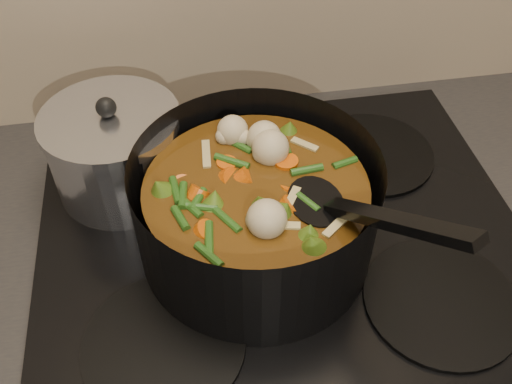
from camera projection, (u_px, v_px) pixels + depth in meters
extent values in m
cube|color=black|center=(282.00, 257.00, 0.76)|extent=(2.64, 0.64, 0.05)
cube|color=black|center=(283.00, 241.00, 0.74)|extent=(0.62, 0.54, 0.02)
cylinder|color=black|center=(164.00, 343.00, 0.62)|extent=(0.18, 0.18, 0.01)
cylinder|color=black|center=(441.00, 301.00, 0.66)|extent=(0.18, 0.18, 0.01)
cylinder|color=black|center=(153.00, 179.00, 0.80)|extent=(0.18, 0.18, 0.01)
cylinder|color=black|center=(372.00, 153.00, 0.84)|extent=(0.18, 0.18, 0.01)
cylinder|color=black|center=(256.00, 208.00, 0.67)|extent=(0.35, 0.35, 0.14)
cylinder|color=black|center=(256.00, 244.00, 0.72)|extent=(0.28, 0.28, 0.01)
cylinder|color=#4F2D0D|center=(256.00, 215.00, 0.68)|extent=(0.26, 0.26, 0.10)
cylinder|color=#EF580B|center=(289.00, 184.00, 0.65)|extent=(0.03, 0.03, 0.03)
cylinder|color=#EF580B|center=(274.00, 151.00, 0.69)|extent=(0.04, 0.04, 0.03)
cylinder|color=#EF580B|center=(202.00, 146.00, 0.70)|extent=(0.04, 0.04, 0.03)
cylinder|color=#EF580B|center=(210.00, 196.00, 0.64)|extent=(0.03, 0.03, 0.03)
cylinder|color=#EF580B|center=(235.00, 243.00, 0.59)|extent=(0.04, 0.03, 0.03)
cylinder|color=#EF580B|center=(281.00, 205.00, 0.63)|extent=(0.04, 0.04, 0.03)
cylinder|color=#EF580B|center=(312.00, 176.00, 0.66)|extent=(0.03, 0.04, 0.03)
cylinder|color=#EF580B|center=(272.00, 134.00, 0.71)|extent=(0.03, 0.03, 0.03)
cylinder|color=#EF580B|center=(222.00, 167.00, 0.67)|extent=(0.04, 0.04, 0.03)
sphere|color=beige|center=(308.00, 174.00, 0.64)|extent=(0.04, 0.04, 0.04)
sphere|color=beige|center=(230.00, 150.00, 0.67)|extent=(0.04, 0.04, 0.04)
sphere|color=beige|center=(222.00, 211.00, 0.60)|extent=(0.04, 0.04, 0.04)
sphere|color=beige|center=(308.00, 191.00, 0.62)|extent=(0.04, 0.04, 0.04)
cone|color=#4C721C|center=(204.00, 224.00, 0.60)|extent=(0.04, 0.04, 0.03)
cone|color=#4C721C|center=(296.00, 231.00, 0.59)|extent=(0.04, 0.04, 0.03)
cone|color=#4C721C|center=(325.00, 172.00, 0.65)|extent=(0.04, 0.04, 0.03)
cone|color=#4C721C|center=(261.00, 137.00, 0.70)|extent=(0.04, 0.04, 0.03)
cone|color=#4C721C|center=(191.00, 165.00, 0.66)|extent=(0.04, 0.04, 0.03)
cone|color=#4C721C|center=(207.00, 226.00, 0.60)|extent=(0.04, 0.04, 0.03)
cone|color=#4C721C|center=(299.00, 229.00, 0.59)|extent=(0.04, 0.04, 0.03)
cylinder|color=#29581A|center=(277.00, 163.00, 0.67)|extent=(0.01, 0.04, 0.01)
cylinder|color=#29581A|center=(242.00, 130.00, 0.71)|extent=(0.04, 0.03, 0.01)
cylinder|color=#29581A|center=(201.00, 158.00, 0.67)|extent=(0.04, 0.02, 0.01)
cylinder|color=#29581A|center=(202.00, 192.00, 0.63)|extent=(0.02, 0.04, 0.01)
cylinder|color=#29581A|center=(233.00, 208.00, 0.62)|extent=(0.03, 0.04, 0.01)
cylinder|color=#29581A|center=(274.00, 252.00, 0.57)|extent=(0.04, 0.02, 0.01)
cylinder|color=#29581A|center=(318.00, 214.00, 0.61)|extent=(0.04, 0.03, 0.01)
cylinder|color=#29581A|center=(309.00, 177.00, 0.65)|extent=(0.01, 0.04, 0.01)
cylinder|color=#29581A|center=(276.00, 163.00, 0.67)|extent=(0.04, 0.03, 0.01)
cylinder|color=#29581A|center=(240.00, 130.00, 0.71)|extent=(0.04, 0.02, 0.01)
cylinder|color=#29581A|center=(199.00, 159.00, 0.67)|extent=(0.02, 0.04, 0.01)
cylinder|color=#29581A|center=(202.00, 193.00, 0.63)|extent=(0.03, 0.04, 0.01)
cylinder|color=#29581A|center=(234.00, 209.00, 0.62)|extent=(0.04, 0.02, 0.01)
cylinder|color=#29581A|center=(277.00, 251.00, 0.57)|extent=(0.03, 0.03, 0.01)
cylinder|color=#29581A|center=(319.00, 213.00, 0.61)|extent=(0.01, 0.04, 0.01)
cube|color=tan|center=(195.00, 198.00, 0.63)|extent=(0.04, 0.01, 0.00)
cube|color=tan|center=(278.00, 230.00, 0.59)|extent=(0.02, 0.04, 0.00)
cube|color=tan|center=(312.00, 168.00, 0.66)|extent=(0.04, 0.03, 0.00)
cube|color=tan|center=(231.00, 148.00, 0.69)|extent=(0.04, 0.04, 0.00)
cube|color=tan|center=(199.00, 207.00, 0.62)|extent=(0.03, 0.04, 0.00)
ellipsoid|color=black|center=(316.00, 202.00, 0.63)|extent=(0.07, 0.08, 0.01)
cube|color=black|center=(395.00, 221.00, 0.54)|extent=(0.10, 0.16, 0.10)
cylinder|color=silver|center=(117.00, 156.00, 0.76)|extent=(0.17, 0.17, 0.11)
cylinder|color=silver|center=(109.00, 120.00, 0.72)|extent=(0.18, 0.18, 0.01)
sphere|color=black|center=(106.00, 107.00, 0.70)|extent=(0.03, 0.03, 0.03)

